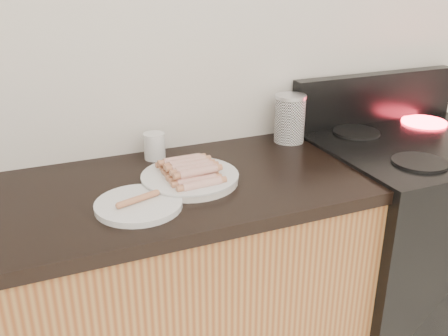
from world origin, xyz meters
name	(u,v)px	position (x,y,z in m)	size (l,w,h in m)	color
wall_back	(193,34)	(0.00, 2.00, 1.30)	(4.00, 0.04, 2.60)	silver
stove	(405,246)	(0.78, 1.68, 0.46)	(0.76, 0.65, 0.91)	black
stove_panel	(375,97)	(0.78, 1.96, 1.01)	(0.76, 0.06, 0.20)	black
burner_near_left	(419,162)	(0.61, 1.51, 0.92)	(0.18, 0.18, 0.01)	black
burner_far_left	(356,132)	(0.61, 1.84, 0.92)	(0.18, 0.18, 0.01)	black
burner_far_right	(424,122)	(0.95, 1.84, 0.92)	(0.18, 0.18, 0.01)	#FF1E2D
main_plate	(190,179)	(-0.13, 1.68, 0.91)	(0.30, 0.30, 0.02)	silver
side_plate	(139,205)	(-0.32, 1.58, 0.91)	(0.24, 0.24, 0.02)	white
hotdog_pile	(190,170)	(-0.13, 1.68, 0.94)	(0.12, 0.22, 0.05)	maroon
plain_sausages	(138,199)	(-0.32, 1.58, 0.93)	(0.12, 0.06, 0.02)	#B56134
canister	(290,118)	(0.34, 1.90, 0.99)	(0.12, 0.12, 0.18)	white
mug	(155,146)	(-0.18, 1.92, 0.95)	(0.07, 0.07, 0.09)	white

